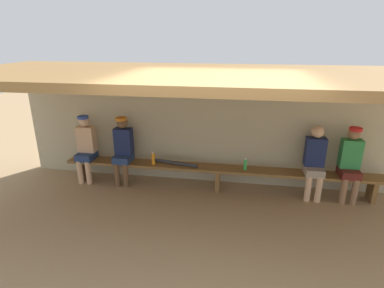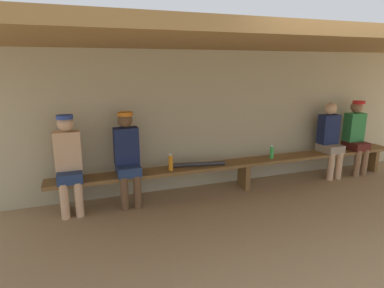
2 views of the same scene
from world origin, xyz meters
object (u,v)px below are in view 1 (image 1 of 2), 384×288
(bench, at_px, (218,171))
(baseball_bat, at_px, (176,163))
(player_rightmost, at_px, (86,145))
(player_in_red, at_px, (123,148))
(water_bottle_green, at_px, (245,164))
(player_leftmost, at_px, (315,160))
(player_shirtless_tan, at_px, (350,161))
(water_bottle_clear, at_px, (153,158))

(bench, distance_m, baseball_bat, 0.83)
(bench, relative_size, player_rightmost, 4.46)
(player_in_red, relative_size, water_bottle_green, 5.99)
(player_leftmost, xyz_separation_m, player_rightmost, (-4.36, 0.00, 0.02))
(bench, distance_m, player_leftmost, 1.74)
(bench, bearing_deg, player_shirtless_tan, 0.09)
(player_in_red, height_order, player_rightmost, same)
(player_in_red, xyz_separation_m, water_bottle_clear, (0.62, -0.05, -0.17))
(water_bottle_clear, bearing_deg, player_leftmost, 0.92)
(player_shirtless_tan, relative_size, water_bottle_green, 5.99)
(bench, xyz_separation_m, player_in_red, (-1.87, 0.00, 0.36))
(bench, relative_size, player_leftmost, 4.49)
(water_bottle_clear, relative_size, baseball_bat, 0.29)
(player_shirtless_tan, height_order, water_bottle_clear, player_shirtless_tan)
(player_rightmost, bearing_deg, water_bottle_clear, -1.97)
(water_bottle_green, bearing_deg, bench, 178.46)
(player_shirtless_tan, height_order, water_bottle_green, player_shirtless_tan)
(player_leftmost, distance_m, water_bottle_clear, 2.97)
(bench, xyz_separation_m, baseball_bat, (-0.82, -0.00, 0.11))
(bench, relative_size, baseball_bat, 6.84)
(bench, height_order, baseball_bat, baseball_bat)
(baseball_bat, bearing_deg, water_bottle_green, 10.08)
(player_shirtless_tan, bearing_deg, bench, -179.91)
(player_leftmost, xyz_separation_m, water_bottle_clear, (-2.96, -0.05, -0.15))
(bench, distance_m, water_bottle_green, 0.53)
(bench, height_order, water_bottle_green, water_bottle_green)
(player_rightmost, relative_size, water_bottle_clear, 5.35)
(bench, relative_size, player_in_red, 4.46)
(water_bottle_clear, relative_size, water_bottle_green, 1.12)
(player_in_red, relative_size, player_rightmost, 1.00)
(player_shirtless_tan, height_order, baseball_bat, player_shirtless_tan)
(bench, relative_size, water_bottle_green, 26.71)
(bench, xyz_separation_m, water_bottle_green, (0.50, -0.01, 0.18))
(bench, height_order, player_rightmost, player_rightmost)
(bench, distance_m, water_bottle_clear, 1.27)
(player_shirtless_tan, xyz_separation_m, player_rightmost, (-4.95, 0.00, 0.00))
(water_bottle_clear, bearing_deg, baseball_bat, 5.90)
(player_shirtless_tan, bearing_deg, baseball_bat, -179.93)
(water_bottle_green, distance_m, baseball_bat, 1.33)
(baseball_bat, bearing_deg, player_shirtless_tan, 10.73)
(player_in_red, distance_m, baseball_bat, 1.08)
(player_leftmost, xyz_separation_m, water_bottle_green, (-1.21, -0.02, -0.16))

